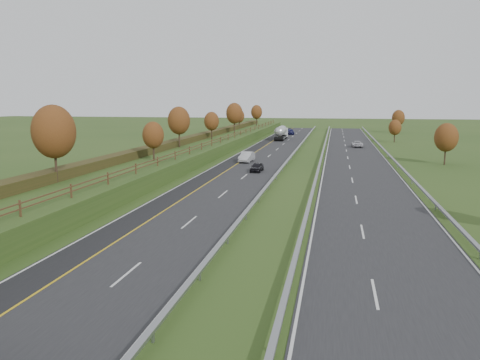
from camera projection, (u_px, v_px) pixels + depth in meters
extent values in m
plane|color=#2E4819|center=(300.00, 170.00, 68.49)|extent=(400.00, 400.00, 0.00)
cube|color=#232326|center=(252.00, 164.00, 74.88)|extent=(10.50, 200.00, 0.04)
cube|color=#232326|center=(358.00, 167.00, 71.64)|extent=(10.50, 200.00, 0.04)
cube|color=black|center=(229.00, 163.00, 75.62)|extent=(3.00, 200.00, 0.04)
cube|color=silver|center=(221.00, 163.00, 75.87)|extent=(0.15, 200.00, 0.01)
cube|color=gold|center=(238.00, 163.00, 75.32)|extent=(0.15, 200.00, 0.01)
cube|color=silver|center=(283.00, 164.00, 73.89)|extent=(0.15, 200.00, 0.01)
cube|color=silver|center=(324.00, 165.00, 72.63)|extent=(0.15, 200.00, 0.01)
cube|color=silver|center=(392.00, 167.00, 70.64)|extent=(0.15, 200.00, 0.01)
cube|color=silver|center=(127.00, 274.00, 27.30)|extent=(0.15, 4.00, 0.01)
cube|color=silver|center=(375.00, 293.00, 24.55)|extent=(0.15, 4.00, 0.01)
cube|color=silver|center=(189.00, 222.00, 38.89)|extent=(0.15, 4.00, 0.01)
cube|color=silver|center=(362.00, 231.00, 36.14)|extent=(0.15, 4.00, 0.01)
cube|color=silver|center=(223.00, 194.00, 50.48)|extent=(0.15, 4.00, 0.01)
cube|color=silver|center=(356.00, 199.00, 47.73)|extent=(0.15, 4.00, 0.01)
cube|color=silver|center=(244.00, 177.00, 62.08)|extent=(0.15, 4.00, 0.01)
cube|color=silver|center=(352.00, 180.00, 59.32)|extent=(0.15, 4.00, 0.01)
cube|color=silver|center=(259.00, 165.00, 73.67)|extent=(0.15, 4.00, 0.01)
cube|color=silver|center=(350.00, 167.00, 70.92)|extent=(0.15, 4.00, 0.01)
cube|color=silver|center=(269.00, 156.00, 85.26)|extent=(0.15, 4.00, 0.01)
cube|color=silver|center=(348.00, 158.00, 82.51)|extent=(0.15, 4.00, 0.01)
cube|color=silver|center=(277.00, 149.00, 96.85)|extent=(0.15, 4.00, 0.01)
cube|color=silver|center=(346.00, 151.00, 94.10)|extent=(0.15, 4.00, 0.01)
cube|color=silver|center=(284.00, 144.00, 108.44)|extent=(0.15, 4.00, 0.01)
cube|color=silver|center=(345.00, 145.00, 105.69)|extent=(0.15, 4.00, 0.01)
cube|color=silver|center=(289.00, 140.00, 120.03)|extent=(0.15, 4.00, 0.01)
cube|color=silver|center=(344.00, 141.00, 117.28)|extent=(0.15, 4.00, 0.01)
cube|color=silver|center=(293.00, 136.00, 131.62)|extent=(0.15, 4.00, 0.01)
cube|color=silver|center=(344.00, 137.00, 128.87)|extent=(0.15, 4.00, 0.01)
cube|color=silver|center=(296.00, 133.00, 143.21)|extent=(0.15, 4.00, 0.01)
cube|color=silver|center=(343.00, 134.00, 140.46)|extent=(0.15, 4.00, 0.01)
cube|color=silver|center=(299.00, 131.00, 154.80)|extent=(0.15, 4.00, 0.01)
cube|color=silver|center=(343.00, 131.00, 152.05)|extent=(0.15, 4.00, 0.01)
cube|color=silver|center=(302.00, 129.00, 166.39)|extent=(0.15, 4.00, 0.01)
cube|color=silver|center=(342.00, 129.00, 163.64)|extent=(0.15, 4.00, 0.01)
cube|color=#2E4819|center=(175.00, 156.00, 77.27)|extent=(12.00, 200.00, 2.00)
cube|color=#303214|center=(163.00, 146.00, 77.40)|extent=(2.20, 180.00, 1.10)
cube|color=#422B19|center=(201.00, 147.00, 76.13)|extent=(0.08, 184.00, 0.10)
cube|color=#422B19|center=(201.00, 144.00, 76.06)|extent=(0.08, 184.00, 0.10)
cube|color=#422B19|center=(20.00, 208.00, 32.65)|extent=(0.12, 0.12, 1.20)
cube|color=#422B19|center=(71.00, 191.00, 38.93)|extent=(0.12, 0.12, 1.20)
cube|color=#422B19|center=(108.00, 178.00, 45.21)|extent=(0.12, 0.12, 1.20)
cube|color=#422B19|center=(136.00, 169.00, 51.49)|extent=(0.12, 0.12, 1.20)
cube|color=#422B19|center=(158.00, 161.00, 57.77)|extent=(0.12, 0.12, 1.20)
cube|color=#422B19|center=(175.00, 155.00, 64.04)|extent=(0.12, 0.12, 1.20)
cube|color=#422B19|center=(190.00, 150.00, 70.32)|extent=(0.12, 0.12, 1.20)
cube|color=#422B19|center=(202.00, 146.00, 76.60)|extent=(0.12, 0.12, 1.20)
cube|color=#422B19|center=(212.00, 143.00, 82.88)|extent=(0.12, 0.12, 1.20)
cube|color=#422B19|center=(221.00, 140.00, 89.16)|extent=(0.12, 0.12, 1.20)
cube|color=#422B19|center=(228.00, 137.00, 95.44)|extent=(0.12, 0.12, 1.20)
cube|color=#422B19|center=(235.00, 135.00, 101.71)|extent=(0.12, 0.12, 1.20)
cube|color=#422B19|center=(241.00, 133.00, 107.99)|extent=(0.12, 0.12, 1.20)
cube|color=#422B19|center=(246.00, 131.00, 114.27)|extent=(0.12, 0.12, 1.20)
cube|color=#422B19|center=(251.00, 129.00, 120.55)|extent=(0.12, 0.12, 1.20)
cube|color=#422B19|center=(255.00, 128.00, 126.83)|extent=(0.12, 0.12, 1.20)
cube|color=#422B19|center=(259.00, 127.00, 133.11)|extent=(0.12, 0.12, 1.20)
cube|color=#422B19|center=(262.00, 126.00, 139.38)|extent=(0.12, 0.12, 1.20)
cube|color=#422B19|center=(265.00, 124.00, 145.66)|extent=(0.12, 0.12, 1.20)
cube|color=#422B19|center=(268.00, 123.00, 151.94)|extent=(0.12, 0.12, 1.20)
cube|color=#422B19|center=(271.00, 123.00, 158.22)|extent=(0.12, 0.12, 1.20)
cube|color=#422B19|center=(274.00, 122.00, 164.50)|extent=(0.12, 0.12, 1.20)
cube|color=gray|center=(288.00, 161.00, 73.66)|extent=(0.32, 200.00, 0.18)
cube|color=gray|center=(153.00, 336.00, 19.63)|extent=(0.10, 0.14, 0.56)
cube|color=gray|center=(200.00, 276.00, 26.39)|extent=(0.10, 0.14, 0.56)
cube|color=gray|center=(228.00, 240.00, 33.15)|extent=(0.10, 0.14, 0.56)
cube|color=gray|center=(246.00, 216.00, 39.91)|extent=(0.10, 0.14, 0.56)
cube|color=gray|center=(259.00, 199.00, 46.67)|extent=(0.10, 0.14, 0.56)
cube|color=gray|center=(269.00, 187.00, 53.44)|extent=(0.10, 0.14, 0.56)
cube|color=gray|center=(277.00, 177.00, 60.20)|extent=(0.10, 0.14, 0.56)
cube|color=gray|center=(283.00, 169.00, 66.96)|extent=(0.10, 0.14, 0.56)
cube|color=gray|center=(287.00, 163.00, 73.72)|extent=(0.10, 0.14, 0.56)
cube|color=gray|center=(292.00, 158.00, 80.48)|extent=(0.10, 0.14, 0.56)
cube|color=gray|center=(295.00, 153.00, 87.24)|extent=(0.10, 0.14, 0.56)
cube|color=gray|center=(298.00, 149.00, 94.00)|extent=(0.10, 0.14, 0.56)
cube|color=gray|center=(301.00, 146.00, 100.76)|extent=(0.10, 0.14, 0.56)
cube|color=gray|center=(303.00, 143.00, 107.53)|extent=(0.10, 0.14, 0.56)
cube|color=gray|center=(305.00, 141.00, 114.29)|extent=(0.10, 0.14, 0.56)
cube|color=gray|center=(307.00, 138.00, 121.05)|extent=(0.10, 0.14, 0.56)
cube|color=gray|center=(308.00, 136.00, 127.81)|extent=(0.10, 0.14, 0.56)
cube|color=gray|center=(310.00, 135.00, 134.57)|extent=(0.10, 0.14, 0.56)
cube|color=gray|center=(311.00, 133.00, 141.33)|extent=(0.10, 0.14, 0.56)
cube|color=gray|center=(312.00, 131.00, 148.09)|extent=(0.10, 0.14, 0.56)
cube|color=gray|center=(313.00, 130.00, 154.85)|extent=(0.10, 0.14, 0.56)
cube|color=gray|center=(314.00, 129.00, 161.62)|extent=(0.10, 0.14, 0.56)
cube|color=gray|center=(315.00, 128.00, 168.38)|extent=(0.10, 0.14, 0.56)
cube|color=gray|center=(320.00, 162.00, 72.66)|extent=(0.32, 200.00, 0.18)
cube|color=gray|center=(274.00, 349.00, 18.63)|extent=(0.10, 0.14, 0.56)
cube|color=gray|center=(290.00, 283.00, 25.39)|extent=(0.10, 0.14, 0.56)
cube|color=gray|center=(300.00, 244.00, 32.15)|extent=(0.10, 0.14, 0.56)
cube|color=gray|center=(306.00, 219.00, 38.91)|extent=(0.10, 0.14, 0.56)
cube|color=gray|center=(311.00, 202.00, 45.67)|extent=(0.10, 0.14, 0.56)
cube|color=gray|center=(314.00, 189.00, 52.43)|extent=(0.10, 0.14, 0.56)
cube|color=gray|center=(317.00, 178.00, 59.19)|extent=(0.10, 0.14, 0.56)
cube|color=gray|center=(319.00, 170.00, 65.96)|extent=(0.10, 0.14, 0.56)
cube|color=gray|center=(320.00, 164.00, 72.72)|extent=(0.10, 0.14, 0.56)
cube|color=gray|center=(322.00, 158.00, 79.48)|extent=(0.10, 0.14, 0.56)
cube|color=gray|center=(323.00, 154.00, 86.24)|extent=(0.10, 0.14, 0.56)
cube|color=gray|center=(324.00, 150.00, 93.00)|extent=(0.10, 0.14, 0.56)
cube|color=gray|center=(325.00, 147.00, 99.76)|extent=(0.10, 0.14, 0.56)
cube|color=gray|center=(325.00, 144.00, 106.52)|extent=(0.10, 0.14, 0.56)
cube|color=gray|center=(326.00, 141.00, 113.29)|extent=(0.10, 0.14, 0.56)
cube|color=gray|center=(327.00, 139.00, 120.05)|extent=(0.10, 0.14, 0.56)
cube|color=gray|center=(327.00, 137.00, 126.81)|extent=(0.10, 0.14, 0.56)
cube|color=gray|center=(328.00, 135.00, 133.57)|extent=(0.10, 0.14, 0.56)
cube|color=gray|center=(328.00, 133.00, 140.33)|extent=(0.10, 0.14, 0.56)
cube|color=gray|center=(328.00, 132.00, 147.09)|extent=(0.10, 0.14, 0.56)
cube|color=gray|center=(329.00, 130.00, 153.85)|extent=(0.10, 0.14, 0.56)
cube|color=gray|center=(329.00, 129.00, 160.61)|extent=(0.10, 0.14, 0.56)
cube|color=gray|center=(329.00, 128.00, 167.38)|extent=(0.10, 0.14, 0.56)
cube|color=gray|center=(398.00, 164.00, 70.40)|extent=(0.32, 200.00, 0.18)
cube|color=gray|center=(480.00, 255.00, 29.89)|extent=(0.10, 0.14, 0.56)
cube|color=gray|center=(436.00, 207.00, 43.41)|extent=(0.10, 0.14, 0.56)
cube|color=gray|center=(412.00, 182.00, 56.94)|extent=(0.10, 0.14, 0.56)
cube|color=gray|center=(397.00, 166.00, 70.46)|extent=(0.10, 0.14, 0.56)
cube|color=gray|center=(388.00, 155.00, 83.98)|extent=(0.10, 0.14, 0.56)
cube|color=gray|center=(380.00, 148.00, 97.50)|extent=(0.10, 0.14, 0.56)
cube|color=gray|center=(375.00, 142.00, 111.03)|extent=(0.10, 0.14, 0.56)
cube|color=gray|center=(371.00, 137.00, 124.55)|extent=(0.10, 0.14, 0.56)
cube|color=gray|center=(368.00, 134.00, 138.07)|extent=(0.10, 0.14, 0.56)
cube|color=gray|center=(365.00, 131.00, 151.59)|extent=(0.10, 0.14, 0.56)
cube|color=gray|center=(362.00, 128.00, 165.12)|extent=(0.10, 0.14, 0.56)
cylinder|color=#2D2116|center=(56.00, 167.00, 46.13)|extent=(0.24, 0.24, 3.15)
ellipsoid|color=#572D13|center=(54.00, 132.00, 45.54)|extent=(4.20, 4.20, 5.25)
cylinder|color=#2D2116|center=(154.00, 153.00, 63.01)|extent=(0.24, 0.24, 2.16)
ellipsoid|color=#572D13|center=(153.00, 135.00, 62.61)|extent=(2.88, 2.88, 3.60)
cylinder|color=#2D2116|center=(179.00, 139.00, 80.82)|extent=(0.24, 0.24, 2.88)
ellipsoid|color=#572D13|center=(179.00, 121.00, 80.29)|extent=(3.84, 3.84, 4.80)
cylinder|color=#2D2116|center=(212.00, 133.00, 98.06)|extent=(0.24, 0.24, 2.34)
ellipsoid|color=#572D13|center=(212.00, 121.00, 97.62)|extent=(3.12, 3.12, 3.90)
cylinder|color=#2D2116|center=(234.00, 127.00, 115.19)|extent=(0.24, 0.24, 3.06)
ellipsoid|color=#572D13|center=(234.00, 113.00, 114.62)|extent=(4.08, 4.08, 5.10)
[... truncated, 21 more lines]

